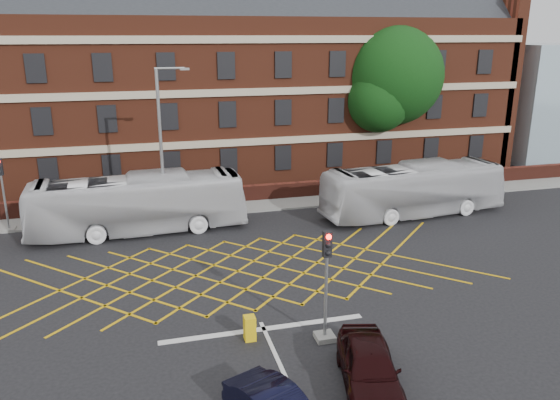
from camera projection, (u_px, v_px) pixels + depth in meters
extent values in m
plane|color=black|center=(246.00, 290.00, 24.21)|extent=(120.00, 120.00, 0.00)
cube|color=#622919|center=(189.00, 98.00, 42.79)|extent=(50.00, 12.00, 12.00)
cube|color=black|center=(186.00, 18.00, 41.03)|extent=(51.00, 10.61, 10.61)
cube|color=#B7A88C|center=(198.00, 93.00, 36.88)|extent=(50.00, 0.18, 0.50)
cube|color=black|center=(199.00, 116.00, 37.33)|extent=(1.20, 0.14, 1.80)
cube|color=#4C1D14|center=(207.00, 197.00, 36.07)|extent=(56.00, 0.50, 1.10)
cube|color=slate|center=(209.00, 208.00, 35.28)|extent=(60.00, 3.00, 0.12)
cube|color=#CC990C|center=(238.00, 271.00, 26.05)|extent=(8.22, 8.22, 0.02)
cube|color=silver|center=(264.00, 329.00, 20.97)|extent=(8.00, 0.30, 0.02)
imported|color=silver|center=(138.00, 204.00, 30.75)|extent=(12.16, 3.29, 3.36)
imported|color=silver|center=(414.00, 190.00, 33.67)|extent=(11.96, 3.82, 3.28)
imported|color=black|center=(369.00, 367.00, 17.31)|extent=(2.78, 4.71, 1.50)
cylinder|color=black|center=(390.00, 137.00, 42.17)|extent=(0.90, 0.90, 6.38)
sphere|color=black|center=(394.00, 76.00, 40.80)|extent=(7.33, 7.33, 7.33)
sphere|color=black|center=(379.00, 100.00, 40.19)|extent=(4.76, 4.76, 4.76)
sphere|color=black|center=(406.00, 91.00, 42.28)|extent=(4.40, 4.40, 4.40)
cube|color=slate|center=(325.00, 337.00, 20.25)|extent=(0.70, 0.70, 0.20)
cylinder|color=gray|center=(326.00, 297.00, 19.77)|extent=(0.12, 0.12, 3.50)
cube|color=black|center=(327.00, 244.00, 19.17)|extent=(0.30, 0.25, 0.95)
sphere|color=#FF0C05|center=(329.00, 237.00, 18.94)|extent=(0.20, 0.20, 0.20)
cube|color=slate|center=(9.00, 230.00, 31.31)|extent=(0.70, 0.70, 0.20)
cylinder|color=gray|center=(5.00, 202.00, 30.83)|extent=(0.12, 0.12, 3.50)
cube|color=black|center=(0.00, 167.00, 30.23)|extent=(0.30, 0.25, 0.95)
cube|color=slate|center=(166.00, 228.00, 31.53)|extent=(1.00, 1.00, 0.20)
cylinder|color=gray|center=(161.00, 153.00, 30.22)|extent=(0.18, 0.18, 9.11)
cylinder|color=gray|center=(169.00, 68.00, 29.06)|extent=(1.60, 0.12, 0.12)
cube|color=gray|center=(185.00, 69.00, 29.27)|extent=(0.50, 0.20, 0.12)
cube|color=yellow|center=(250.00, 328.00, 20.14)|extent=(0.41, 0.44, 0.94)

